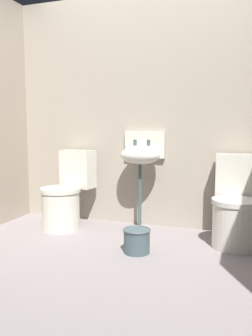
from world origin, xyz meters
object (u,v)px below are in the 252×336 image
at_px(toilet_right, 235,208).
at_px(bucket, 137,240).
at_px(toilet_left, 66,196).
at_px(sink, 141,154).

distance_m(toilet_right, bucket, 0.91).
height_order(toilet_left, toilet_right, same).
xyz_separation_m(toilet_left, toilet_right, (1.66, -0.00, 0.00)).
xyz_separation_m(toilet_right, sink, (-0.92, 0.19, 0.43)).
xyz_separation_m(toilet_left, bucket, (0.91, -0.47, -0.22)).
xyz_separation_m(sink, bucket, (0.17, -0.66, -0.65)).
bearing_deg(toilet_left, sink, -157.15).
distance_m(toilet_right, sink, 1.03).
bearing_deg(toilet_right, sink, -14.24).
relative_size(toilet_right, bucket, 3.40).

